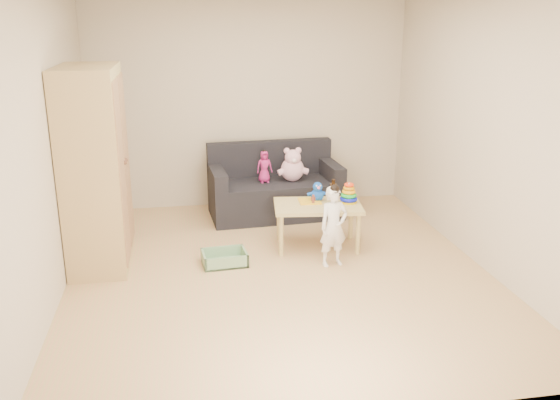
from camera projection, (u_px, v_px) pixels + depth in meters
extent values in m
plane|color=tan|center=(279.00, 271.00, 5.78)|extent=(4.50, 4.50, 0.00)
plane|color=#C1B09C|center=(249.00, 105.00, 7.51)|extent=(4.00, 0.00, 4.00)
plane|color=#C1B09C|center=(348.00, 222.00, 3.28)|extent=(4.00, 0.00, 4.00)
plane|color=#C1B09C|center=(49.00, 148.00, 5.07)|extent=(0.00, 4.50, 4.50)
plane|color=#C1B09C|center=(483.00, 133.00, 5.72)|extent=(0.00, 4.50, 4.50)
cube|color=tan|center=(95.00, 168.00, 5.75)|extent=(0.54, 1.08, 1.94)
cube|color=black|center=(275.00, 198.00, 7.33)|extent=(1.62, 0.88, 0.44)
cube|color=#D5BD75|center=(317.00, 226.00, 6.32)|extent=(0.98, 0.68, 0.48)
imported|color=white|center=(334.00, 228.00, 5.82)|extent=(0.33, 0.25, 0.79)
imported|color=#BA2273|center=(264.00, 167.00, 7.15)|extent=(0.21, 0.15, 0.38)
cylinder|color=#E0BB0B|center=(348.00, 202.00, 6.31)|extent=(0.18, 0.18, 0.02)
cylinder|color=silver|center=(349.00, 192.00, 6.28)|extent=(0.02, 0.02, 0.21)
torus|color=#0C18CA|center=(349.00, 199.00, 6.30)|extent=(0.19, 0.19, 0.04)
torus|color=green|center=(349.00, 195.00, 6.28)|extent=(0.17, 0.17, 0.04)
torus|color=#FFA50D|center=(349.00, 192.00, 6.27)|extent=(0.15, 0.15, 0.04)
torus|color=orange|center=(349.00, 188.00, 6.26)|extent=(0.12, 0.12, 0.04)
torus|color=#F5360E|center=(349.00, 185.00, 6.25)|extent=(0.10, 0.10, 0.04)
cylinder|color=black|center=(333.00, 191.00, 6.40)|extent=(0.08, 0.08, 0.17)
cylinder|color=black|center=(333.00, 183.00, 6.37)|extent=(0.03, 0.03, 0.05)
cylinder|color=black|center=(333.00, 180.00, 6.37)|extent=(0.04, 0.04, 0.01)
cube|color=yellow|center=(310.00, 201.00, 6.33)|extent=(0.24, 0.24, 0.02)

